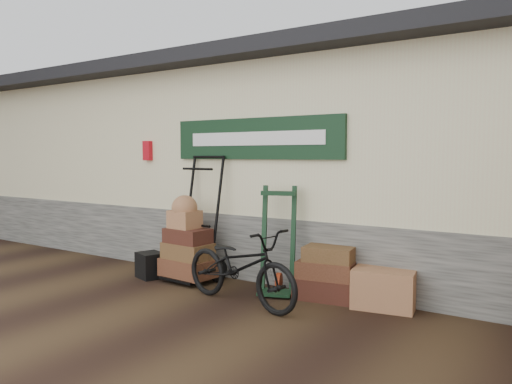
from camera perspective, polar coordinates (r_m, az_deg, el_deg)
ground at (r=5.96m, az=-2.93°, el=-12.64°), size 80.00×80.00×0.00m
station_building at (r=8.08m, az=8.62°, el=3.37°), size 14.40×4.10×3.20m
porter_trolley at (r=6.96m, az=-6.67°, el=-2.80°), size 0.93×0.73×1.76m
green_barrow at (r=6.24m, az=2.50°, el=-5.54°), size 0.59×0.55×1.34m
suitcase_stack at (r=6.14m, az=8.04°, el=-9.05°), size 0.79×0.57×0.65m
wicker_hamper at (r=5.92m, az=14.42°, el=-10.65°), size 0.74×0.55×0.44m
black_trunk at (r=7.27m, az=-12.01°, el=-8.17°), size 0.44×0.41×0.36m
bicycle at (r=5.81m, az=-1.82°, el=-7.96°), size 0.90×1.81×1.00m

